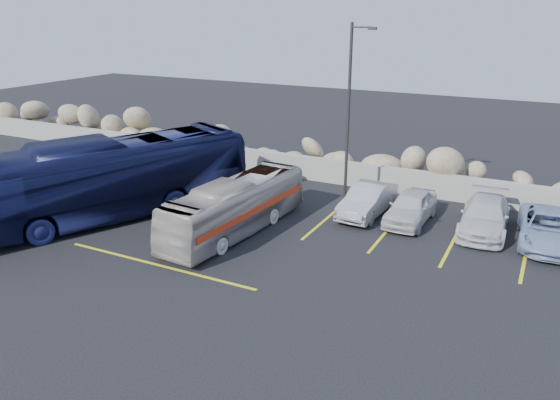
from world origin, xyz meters
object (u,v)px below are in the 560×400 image
at_px(car_b, 368,200).
at_px(car_c, 485,216).
at_px(car_d, 549,228).
at_px(tour_coach, 108,179).
at_px(lamppost, 350,110).
at_px(car_a, 411,207).
at_px(vintage_bus, 236,207).

xyz_separation_m(car_b, car_c, (4.80, 0.34, -0.02)).
distance_m(car_c, car_d, 2.36).
height_order(car_b, car_d, car_b).
height_order(tour_coach, car_b, tour_coach).
xyz_separation_m(lamppost, tour_coach, (-8.37, -6.43, -2.58)).
xyz_separation_m(lamppost, car_a, (3.30, -1.15, -3.63)).
xyz_separation_m(car_b, car_d, (7.16, 0.11, -0.03)).
bearing_deg(car_c, lamppost, 169.99).
xyz_separation_m(car_a, car_d, (5.27, 0.10, -0.03)).
bearing_deg(lamppost, car_c, -7.52).
distance_m(car_b, car_c, 4.81).
xyz_separation_m(tour_coach, car_a, (11.66, 5.29, -1.06)).
distance_m(lamppost, car_c, 7.26).
distance_m(lamppost, vintage_bus, 6.86).
bearing_deg(tour_coach, car_d, 43.31).
distance_m(lamppost, tour_coach, 10.86).
height_order(lamppost, vintage_bus, lamppost).
bearing_deg(car_b, car_c, 7.50).
bearing_deg(car_d, tour_coach, -166.70).
relative_size(vintage_bus, car_d, 1.70).
relative_size(car_a, car_d, 0.85).
bearing_deg(lamppost, car_d, -6.94).
xyz_separation_m(vintage_bus, car_d, (11.24, 4.40, -0.45)).
bearing_deg(vintage_bus, car_c, 32.24).
height_order(lamppost, tour_coach, lamppost).
bearing_deg(car_b, tour_coach, -148.14).
height_order(vintage_bus, car_a, vintage_bus).
bearing_deg(tour_coach, car_a, 50.04).
bearing_deg(tour_coach, car_c, 46.71).
height_order(vintage_bus, car_b, vintage_bus).
bearing_deg(car_c, car_a, -176.14).
xyz_separation_m(car_c, car_d, (2.35, -0.22, -0.01)).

